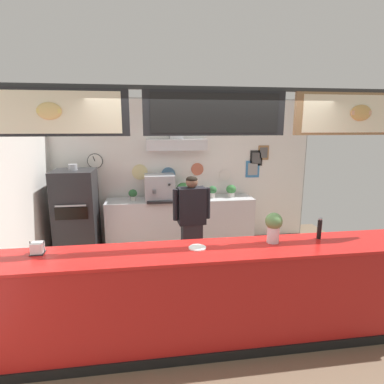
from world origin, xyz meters
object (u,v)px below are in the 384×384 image
Objects in this scene: potted_sage at (133,194)px; potted_basil at (212,191)px; espresso_machine at (160,187)px; pepper_grinder at (319,228)px; shop_worker at (192,226)px; potted_thyme at (231,190)px; pizza_oven at (77,215)px; napkin_holder at (37,249)px; potted_oregano at (183,190)px; condiment_plate at (197,248)px; basil_vase at (274,227)px.

potted_basil reaches higher than potted_sage.
espresso_machine reaches higher than pepper_grinder.
potted_thyme is (0.94, 1.35, 0.21)m from shop_worker.
potted_basil is at bearing 1.90° from espresso_machine.
potted_basil is 0.37m from potted_thyme.
pizza_oven is 6.71× the size of pepper_grinder.
shop_worker reaches higher than potted_thyme.
shop_worker is at bearing -56.07° from potted_sage.
potted_basil is 3.42m from napkin_holder.
shop_worker is 1.78m from pepper_grinder.
potted_thyme reaches higher than potted_sage.
potted_sage is at bearing 129.12° from pepper_grinder.
pepper_grinder is (3.03, -2.34, 0.40)m from pizza_oven.
shop_worker is 1.46m from potted_basil.
napkin_holder is at bearing 33.39° from shop_worker.
pepper_grinder reaches higher than potted_thyme.
espresso_machine is at bearing -171.72° from potted_oregano.
pizza_oven is 3.03× the size of espresso_machine.
potted_oregano is at bearing 8.28° from espresso_machine.
napkin_holder is (-1.67, -1.26, 0.27)m from shop_worker.
potted_oregano is at bearing 179.75° from potted_thyme.
pepper_grinder is at bearing -37.69° from pizza_oven.
pepper_grinder is at bearing 3.45° from condiment_plate.
shop_worker reaches higher than potted_sage.
shop_worker is at bearing -124.99° from potted_thyme.
shop_worker is 2.11m from napkin_holder.
pizza_oven is at bearing 124.78° from condiment_plate.
potted_basil is (0.98, 0.03, -0.10)m from espresso_machine.
napkin_holder is at bearing 176.70° from condiment_plate.
potted_basil is 2.76m from condiment_plate.
pizza_oven is at bearing -34.18° from shop_worker.
pepper_grinder reaches higher than napkin_holder.
potted_oregano reaches higher than potted_thyme.
espresso_machine reaches higher than basil_vase.
napkin_holder is at bearing -123.22° from potted_oregano.
condiment_plate is 0.72× the size of pepper_grinder.
pepper_grinder is at bearing -0.14° from napkin_holder.
espresso_machine is 0.98m from potted_basil.
napkin_holder is at bearing -116.55° from espresso_machine.
shop_worker is 1.59m from potted_sage.
pepper_grinder is 1.87× the size of napkin_holder.
napkin_holder is (-2.25, -2.58, 0.05)m from potted_basil.
napkin_holder is at bearing -135.11° from potted_thyme.
potted_sage is 2.75m from condiment_plate.
pepper_grinder is at bearing 3.98° from basil_vase.
potted_thyme is 1.30× the size of condiment_plate.
potted_thyme is 1.75× the size of napkin_holder.
espresso_machine is 3.07× the size of condiment_plate.
espresso_machine is 2.80m from basil_vase.
potted_thyme is at bearing -128.53° from shop_worker.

